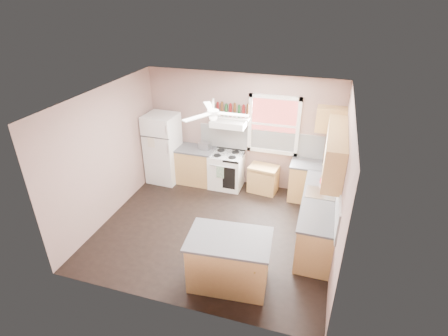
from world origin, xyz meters
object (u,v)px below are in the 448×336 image
(toaster, at_px, (205,146))
(stove, at_px, (226,170))
(island, at_px, (229,261))
(cart, at_px, (263,179))
(refrigerator, at_px, (163,148))

(toaster, distance_m, stove, 0.78)
(stove, height_order, island, same)
(cart, xyz_separation_m, island, (0.04, -3.01, 0.10))
(toaster, height_order, island, toaster)
(refrigerator, distance_m, toaster, 1.05)
(toaster, relative_size, island, 0.23)
(refrigerator, bearing_deg, toaster, 11.23)
(refrigerator, height_order, island, refrigerator)
(island, bearing_deg, stove, 102.27)
(refrigerator, relative_size, toaster, 6.10)
(cart, bearing_deg, stove, -171.11)
(refrigerator, bearing_deg, stove, 7.43)
(stove, bearing_deg, island, -72.59)
(stove, relative_size, island, 0.70)
(refrigerator, xyz_separation_m, cart, (2.47, 0.16, -0.53))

